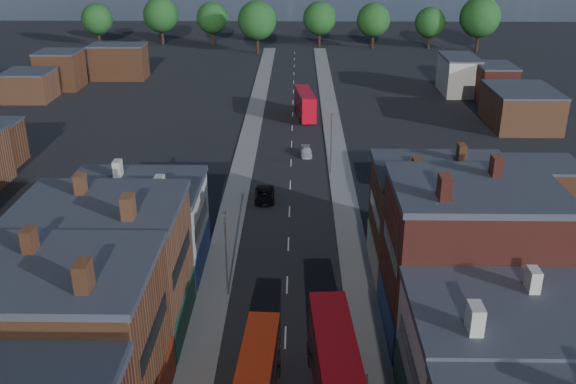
{
  "coord_description": "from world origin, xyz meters",
  "views": [
    {
      "loc": [
        0.87,
        -18.32,
        30.38
      ],
      "look_at": [
        0.0,
        37.44,
        6.87
      ],
      "focal_mm": 40.0,
      "sensor_mm": 36.0,
      "label": 1
    }
  ],
  "objects_px": {
    "bus_0": "(257,379)",
    "bus_1": "(335,368)",
    "car_2": "(265,195)",
    "ped_3": "(366,384)",
    "car_3": "(306,152)",
    "bus_2": "(305,103)"
  },
  "relations": [
    {
      "from": "car_2",
      "to": "ped_3",
      "type": "height_order",
      "value": "ped_3"
    },
    {
      "from": "bus_1",
      "to": "bus_0",
      "type": "bearing_deg",
      "value": -176.26
    },
    {
      "from": "bus_1",
      "to": "bus_2",
      "type": "relative_size",
      "value": 1.12
    },
    {
      "from": "bus_1",
      "to": "ped_3",
      "type": "relative_size",
      "value": 7.42
    },
    {
      "from": "car_3",
      "to": "bus_0",
      "type": "bearing_deg",
      "value": -96.81
    },
    {
      "from": "bus_1",
      "to": "car_2",
      "type": "bearing_deg",
      "value": 97.13
    },
    {
      "from": "ped_3",
      "to": "bus_0",
      "type": "bearing_deg",
      "value": 96.9
    },
    {
      "from": "bus_2",
      "to": "ped_3",
      "type": "bearing_deg",
      "value": -94.06
    },
    {
      "from": "bus_1",
      "to": "car_2",
      "type": "distance_m",
      "value": 34.94
    },
    {
      "from": "bus_0",
      "to": "bus_1",
      "type": "height_order",
      "value": "bus_1"
    },
    {
      "from": "bus_0",
      "to": "car_2",
      "type": "relative_size",
      "value": 2.04
    },
    {
      "from": "bus_0",
      "to": "car_2",
      "type": "bearing_deg",
      "value": 95.31
    },
    {
      "from": "bus_0",
      "to": "car_2",
      "type": "distance_m",
      "value": 35.0
    },
    {
      "from": "bus_1",
      "to": "ped_3",
      "type": "height_order",
      "value": "bus_1"
    },
    {
      "from": "bus_2",
      "to": "ped_3",
      "type": "height_order",
      "value": "bus_2"
    },
    {
      "from": "bus_1",
      "to": "ped_3",
      "type": "bearing_deg",
      "value": 12.52
    },
    {
      "from": "bus_1",
      "to": "car_3",
      "type": "xyz_separation_m",
      "value": [
        -1.37,
        50.18,
        -2.21
      ]
    },
    {
      "from": "ped_3",
      "to": "car_3",
      "type": "bearing_deg",
      "value": 1.05
    },
    {
      "from": "car_2",
      "to": "ped_3",
      "type": "bearing_deg",
      "value": -77.71
    },
    {
      "from": "bus_0",
      "to": "car_3",
      "type": "distance_m",
      "value": 51.03
    },
    {
      "from": "bus_1",
      "to": "car_2",
      "type": "xyz_separation_m",
      "value": [
        -6.48,
        34.27,
        -2.06
      ]
    },
    {
      "from": "bus_0",
      "to": "bus_2",
      "type": "relative_size",
      "value": 0.95
    }
  ]
}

